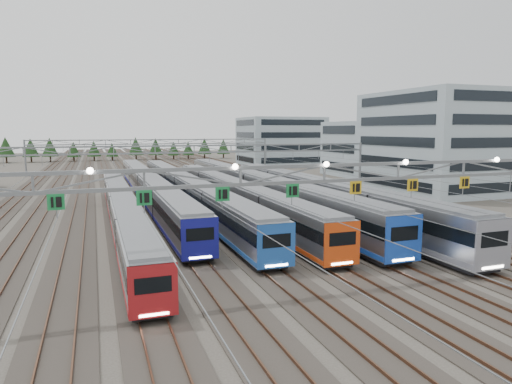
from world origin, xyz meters
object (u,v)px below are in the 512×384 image
object	(u,v)px
train_a	(123,210)
train_d	(233,195)
gantry_near	(325,177)
depot_bldg_mid	(365,149)
train_e	(254,187)
train_f	(318,195)
train_b	(148,187)
depot_bldg_south	(439,142)
gantry_mid	(194,155)
train_c	(185,188)
depot_bldg_north	(281,141)
gantry_far	(155,146)

from	to	relation	value
train_a	train_d	bearing A→B (deg)	22.21
train_d	gantry_near	distance (m)	28.54
train_d	depot_bldg_mid	distance (m)	53.28
train_e	train_f	distance (m)	11.20
train_b	depot_bldg_south	size ratio (longest dim) A/B	3.07
train_f	gantry_mid	size ratio (longest dim) A/B	0.91
train_f	gantry_mid	world-z (taller)	gantry_mid
train_a	train_c	world-z (taller)	train_c
depot_bldg_mid	train_d	bearing A→B (deg)	-140.27
train_f	depot_bldg_north	distance (m)	80.35
train_f	train_e	bearing A→B (deg)	113.68
train_a	train_f	xyz separation A→B (m)	(22.50, 0.14, 0.41)
train_b	depot_bldg_south	xyz separation A→B (m)	(46.80, -4.52, 6.02)
train_d	depot_bldg_north	distance (m)	78.95
train_e	depot_bldg_south	size ratio (longest dim) A/B	2.94
depot_bldg_north	train_b	bearing A→B (deg)	-127.41
train_a	gantry_far	bearing A→B (deg)	79.82
gantry_far	train_b	bearing A→B (deg)	-98.51
gantry_mid	depot_bldg_mid	distance (m)	48.34
train_f	gantry_near	distance (m)	25.75
train_b	depot_bldg_south	distance (m)	47.40
train_c	gantry_far	xyz separation A→B (m)	(2.25, 49.04, 4.29)
depot_bldg_mid	gantry_near	bearing A→B (deg)	-124.86
depot_bldg_mid	train_e	bearing A→B (deg)	-141.36
gantry_mid	train_b	bearing A→B (deg)	-179.08
gantry_mid	gantry_far	xyz separation A→B (m)	(0.00, 45.00, 0.00)
train_a	depot_bldg_mid	xyz separation A→B (m)	(54.37, 39.47, 4.05)
train_d	gantry_near	bearing A→B (deg)	-94.69
train_b	gantry_near	size ratio (longest dim) A/B	1.20
train_c	depot_bldg_south	distance (m)	42.73
train_a	gantry_far	xyz separation A→B (m)	(11.25, 62.62, 4.49)
depot_bldg_south	depot_bldg_north	size ratio (longest dim) A/B	1.00
depot_bldg_mid	depot_bldg_north	xyz separation A→B (m)	(-5.27, 36.35, 0.90)
train_e	depot_bldg_mid	size ratio (longest dim) A/B	4.04
gantry_far	train_c	bearing A→B (deg)	-92.63
train_b	gantry_far	size ratio (longest dim) A/B	1.20
gantry_mid	depot_bldg_mid	world-z (taller)	depot_bldg_mid
gantry_far	depot_bldg_north	bearing A→B (deg)	19.22
depot_bldg_south	gantry_near	bearing A→B (deg)	-138.49
train_a	depot_bldg_mid	size ratio (longest dim) A/B	3.20
train_c	depot_bldg_mid	xyz separation A→B (m)	(45.37, 25.89, 3.85)
train_d	gantry_mid	world-z (taller)	gantry_mid
train_e	depot_bldg_north	size ratio (longest dim) A/B	2.94
train_a	gantry_mid	size ratio (longest dim) A/B	0.91
train_e	train_f	size ratio (longest dim) A/B	1.26
train_b	gantry_mid	size ratio (longest dim) A/B	1.20
train_e	depot_bldg_south	world-z (taller)	depot_bldg_south
train_a	depot_bldg_north	xyz separation A→B (m)	(49.10, 75.82, 4.95)
train_f	gantry_far	distance (m)	63.61
train_e	gantry_mid	bearing A→B (deg)	133.08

